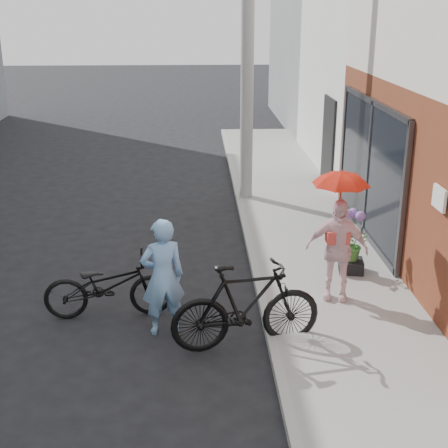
{
  "coord_description": "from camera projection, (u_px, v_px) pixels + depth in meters",
  "views": [
    {
      "loc": [
        -0.01,
        -7.45,
        4.21
      ],
      "look_at": [
        0.39,
        1.35,
        1.1
      ],
      "focal_mm": 50.0,
      "sensor_mm": 36.0,
      "label": 1
    }
  ],
  "objects": [
    {
      "name": "officer",
      "position": [
        163.0,
        277.0,
        8.22
      ],
      "size": [
        0.68,
        0.54,
        1.62
      ],
      "primitive_type": "imported",
      "rotation": [
        0.0,
        0.0,
        3.42
      ],
      "color": "#7EADE1",
      "rests_on": "ground"
    },
    {
      "name": "curb",
      "position": [
        255.0,
        270.0,
        10.32
      ],
      "size": [
        0.12,
        24.0,
        0.12
      ],
      "primitive_type": "cube",
      "color": "#9E9E99",
      "rests_on": "ground"
    },
    {
      "name": "bike_left",
      "position": [
        108.0,
        286.0,
        8.76
      ],
      "size": [
        1.84,
        0.76,
        0.95
      ],
      "primitive_type": "imported",
      "rotation": [
        0.0,
        0.0,
        1.65
      ],
      "color": "black",
      "rests_on": "ground"
    },
    {
      "name": "sidewalk",
      "position": [
        324.0,
        268.0,
        10.37
      ],
      "size": [
        2.2,
        24.0,
        0.12
      ],
      "primitive_type": "cube",
      "color": "gray",
      "rests_on": "ground"
    },
    {
      "name": "bike_right",
      "position": [
        246.0,
        306.0,
        7.92
      ],
      "size": [
        2.02,
        0.88,
        1.17
      ],
      "primitive_type": "imported",
      "rotation": [
        0.0,
        0.0,
        1.74
      ],
      "color": "black",
      "rests_on": "ground"
    },
    {
      "name": "parasol",
      "position": [
        342.0,
        176.0,
        8.6
      ],
      "size": [
        0.77,
        0.77,
        0.68
      ],
      "primitive_type": "imported",
      "color": "#F5361C",
      "rests_on": "kimono_woman"
    },
    {
      "name": "planter",
      "position": [
        351.0,
        266.0,
        10.07
      ],
      "size": [
        0.44,
        0.44,
        0.2
      ],
      "primitive_type": "cube",
      "rotation": [
        0.0,
        0.0,
        -0.16
      ],
      "color": "black",
      "rests_on": "sidewalk"
    },
    {
      "name": "ground",
      "position": [
        199.0,
        334.0,
        8.41
      ],
      "size": [
        80.0,
        80.0,
        0.0
      ],
      "primitive_type": "plane",
      "color": "black",
      "rests_on": "ground"
    },
    {
      "name": "potted_plant",
      "position": [
        352.0,
        244.0,
        9.95
      ],
      "size": [
        0.49,
        0.42,
        0.54
      ],
      "primitive_type": "imported",
      "color": "#3A6D2B",
      "rests_on": "planter"
    },
    {
      "name": "utility_pole",
      "position": [
        248.0,
        41.0,
        12.95
      ],
      "size": [
        0.28,
        0.28,
        7.0
      ],
      "primitive_type": "cylinder",
      "color": "#9E9E99",
      "rests_on": "ground"
    },
    {
      "name": "east_building_far",
      "position": [
        392.0,
        25.0,
        22.63
      ],
      "size": [
        8.0,
        8.0,
        7.0
      ],
      "primitive_type": "cube",
      "color": "gray",
      "rests_on": "ground"
    },
    {
      "name": "kimono_woman",
      "position": [
        337.0,
        249.0,
        8.96
      ],
      "size": [
        0.95,
        0.58,
        1.52
      ],
      "primitive_type": "imported",
      "rotation": [
        0.0,
        0.0,
        -0.26
      ],
      "color": "#F8D0D6",
      "rests_on": "sidewalk"
    }
  ]
}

